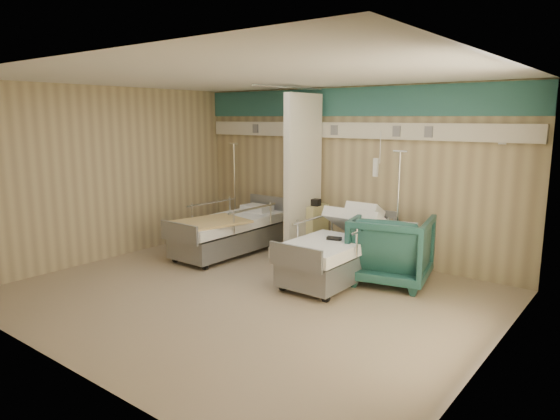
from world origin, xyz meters
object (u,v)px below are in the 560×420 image
object	(u,v)px
visitor_armchair	(391,249)
iv_stand_left	(235,218)
bed_right	(339,258)
iv_stand_right	(396,248)
bed_left	(228,236)
bedside_cabinet	(309,229)

from	to	relation	value
visitor_armchair	iv_stand_left	world-z (taller)	iv_stand_left
bed_right	iv_stand_left	world-z (taller)	iv_stand_left
bed_right	iv_stand_right	distance (m)	0.96
bed_left	iv_stand_right	xyz separation A→B (m)	(2.70, 0.82, 0.06)
bed_right	iv_stand_left	bearing A→B (deg)	161.57
bed_left	bedside_cabinet	world-z (taller)	bedside_cabinet
bed_right	iv_stand_right	size ratio (longest dim) A/B	1.18
iv_stand_left	bed_right	bearing A→B (deg)	-18.43
bedside_cabinet	iv_stand_left	xyz separation A→B (m)	(-1.79, 0.08, -0.05)
bed_left	visitor_armchair	xyz separation A→B (m)	(2.85, 0.33, 0.17)
bedside_cabinet	iv_stand_right	bearing A→B (deg)	-2.77
iv_stand_right	bed_left	bearing A→B (deg)	-163.10
bedside_cabinet	iv_stand_left	world-z (taller)	iv_stand_left
bed_left	iv_stand_left	xyz separation A→B (m)	(-0.74, 0.98, 0.06)
bed_left	bed_right	bearing A→B (deg)	0.00
iv_stand_left	bedside_cabinet	bearing A→B (deg)	-2.56
bed_left	bedside_cabinet	distance (m)	1.39
bed_right	bedside_cabinet	bearing A→B (deg)	141.95
bed_right	bedside_cabinet	world-z (taller)	bedside_cabinet
bedside_cabinet	bed_left	bearing A→B (deg)	-139.40
bed_left	iv_stand_right	world-z (taller)	iv_stand_right
bed_left	bedside_cabinet	xyz separation A→B (m)	(1.05, 0.90, 0.11)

